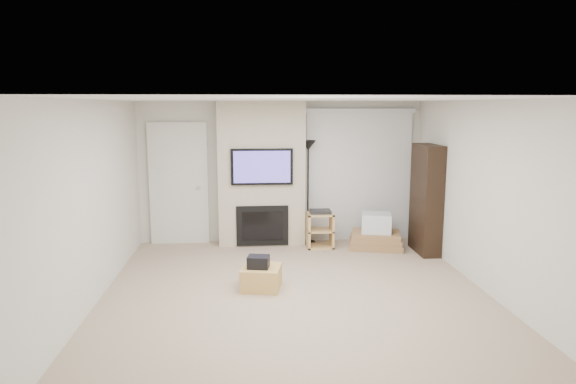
{
  "coord_description": "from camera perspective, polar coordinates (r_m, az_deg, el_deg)",
  "views": [
    {
      "loc": [
        -0.63,
        -6.32,
        2.43
      ],
      "look_at": [
        0.0,
        1.2,
        1.15
      ],
      "focal_mm": 32.0,
      "sensor_mm": 36.0,
      "label": 1
    }
  ],
  "objects": [
    {
      "name": "wall_back",
      "position": [
        9.16,
        -0.81,
        2.23
      ],
      "size": [
        5.0,
        0.0,
        2.5
      ],
      "primitive_type": "cube",
      "rotation": [
        1.57,
        0.0,
        0.0
      ],
      "color": "silver",
      "rests_on": "ground"
    },
    {
      "name": "box_stack",
      "position": [
        8.99,
        9.74,
        -4.68
      ],
      "size": [
        1.03,
        0.86,
        0.6
      ],
      "color": "#9E7348",
      "rests_on": "floor"
    },
    {
      "name": "ceiling",
      "position": [
        6.35,
        0.91,
        10.26
      ],
      "size": [
        5.0,
        5.5,
        0.0
      ],
      "primitive_type": "cube",
      "color": "white",
      "rests_on": "wall_back"
    },
    {
      "name": "hvac_vent",
      "position": [
        7.19,
        3.5,
        10.15
      ],
      "size": [
        0.35,
        0.18,
        0.01
      ],
      "primitive_type": "cube",
      "color": "silver",
      "rests_on": "ceiling"
    },
    {
      "name": "av_stand",
      "position": [
        8.87,
        3.58,
        -3.98
      ],
      "size": [
        0.45,
        0.38,
        0.66
      ],
      "color": "tan",
      "rests_on": "floor"
    },
    {
      "name": "wall_left",
      "position": [
        6.69,
        -20.94,
        -1.17
      ],
      "size": [
        0.0,
        5.5,
        2.5
      ],
      "primitive_type": "cube",
      "rotation": [
        1.57,
        0.0,
        1.57
      ],
      "color": "silver",
      "rests_on": "ground"
    },
    {
      "name": "bookshelf",
      "position": [
        8.76,
        15.11,
        -0.76
      ],
      "size": [
        0.3,
        0.8,
        1.8
      ],
      "color": "black",
      "rests_on": "floor"
    },
    {
      "name": "fireplace_wall",
      "position": [
        8.94,
        -2.95,
        1.94
      ],
      "size": [
        1.5,
        0.47,
        2.5
      ],
      "color": "beige",
      "rests_on": "floor"
    },
    {
      "name": "black_bag",
      "position": [
        6.87,
        -3.31,
        -7.76
      ],
      "size": [
        0.32,
        0.27,
        0.16
      ],
      "primitive_type": "cube",
      "rotation": [
        0.0,
        0.0,
        -0.19
      ],
      "color": "black",
      "rests_on": "ottoman"
    },
    {
      "name": "entry_door",
      "position": [
        9.21,
        -12.03,
        0.83
      ],
      "size": [
        1.02,
        0.11,
        2.14
      ],
      "color": "silver",
      "rests_on": "floor"
    },
    {
      "name": "wall_front",
      "position": [
        3.81,
        4.99,
        -8.46
      ],
      "size": [
        5.0,
        0.0,
        2.5
      ],
      "primitive_type": "cube",
      "rotation": [
        1.57,
        0.0,
        0.0
      ],
      "color": "silver",
      "rests_on": "ground"
    },
    {
      "name": "floor",
      "position": [
        6.8,
        0.86,
        -11.32
      ],
      "size": [
        5.0,
        5.5,
        0.0
      ],
      "primitive_type": "cube",
      "color": "tan",
      "rests_on": "ground"
    },
    {
      "name": "wall_right",
      "position": [
        7.14,
        21.26,
        -0.54
      ],
      "size": [
        0.0,
        5.5,
        2.5
      ],
      "primitive_type": "cube",
      "rotation": [
        1.57,
        0.0,
        1.57
      ],
      "color": "silver",
      "rests_on": "ground"
    },
    {
      "name": "floor_lamp",
      "position": [
        8.94,
        2.25,
        3.28
      ],
      "size": [
        0.27,
        0.27,
        1.83
      ],
      "color": "black",
      "rests_on": "floor"
    },
    {
      "name": "vertical_blinds",
      "position": [
        9.31,
        7.85,
        2.41
      ],
      "size": [
        1.98,
        0.1,
        2.37
      ],
      "color": "silver",
      "rests_on": "floor"
    },
    {
      "name": "ottoman",
      "position": [
        6.97,
        -2.99,
        -9.47
      ],
      "size": [
        0.59,
        0.59,
        0.3
      ],
      "primitive_type": "cube",
      "rotation": [
        0.0,
        0.0,
        -0.19
      ],
      "color": "tan",
      "rests_on": "floor"
    }
  ]
}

